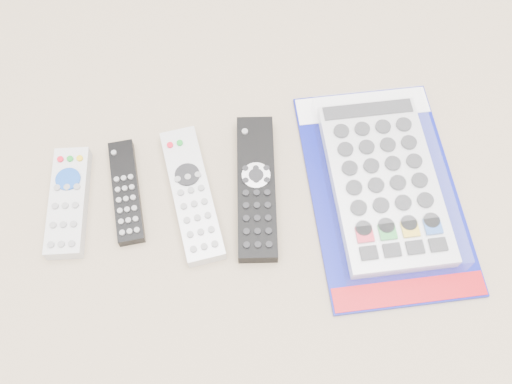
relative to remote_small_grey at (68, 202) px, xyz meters
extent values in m
plane|color=tan|center=(0.23, -0.06, -0.01)|extent=(5.00, 5.00, 0.00)
cube|color=#B2B2B4|center=(0.00, 0.00, 0.00)|extent=(0.07, 0.17, 0.02)
cylinder|color=#1644A6|center=(0.00, 0.03, 0.01)|extent=(0.04, 0.04, 0.00)
cube|color=black|center=(0.08, 0.00, 0.00)|extent=(0.04, 0.16, 0.02)
cube|color=silver|center=(0.17, -0.02, 0.00)|extent=(0.06, 0.21, 0.02)
cylinder|color=black|center=(0.17, 0.00, 0.01)|extent=(0.04, 0.04, 0.00)
cube|color=black|center=(0.26, -0.03, 0.00)|extent=(0.09, 0.22, 0.02)
cylinder|color=silver|center=(0.26, -0.02, 0.01)|extent=(0.05, 0.05, 0.00)
cube|color=navy|center=(0.43, -0.07, -0.01)|extent=(0.23, 0.35, 0.01)
cube|color=white|center=(0.44, 0.08, 0.00)|extent=(0.20, 0.06, 0.00)
cube|color=#A80C15|center=(0.42, -0.21, 0.00)|extent=(0.20, 0.05, 0.00)
cube|color=silver|center=(0.43, -0.06, 0.00)|extent=(0.16, 0.27, 0.02)
cube|color=white|center=(0.43, -0.06, 0.01)|extent=(0.18, 0.29, 0.04)
camera|label=1|loc=(0.18, -0.38, 0.71)|focal=40.00mm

